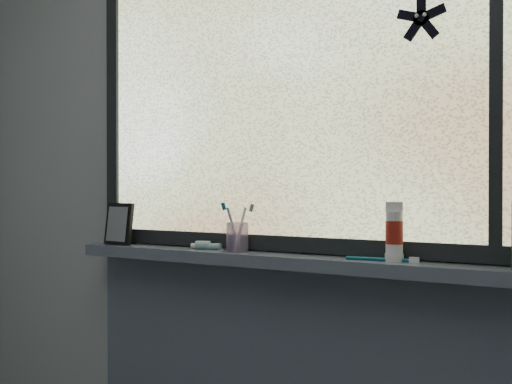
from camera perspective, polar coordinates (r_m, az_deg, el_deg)
The scene contains 12 objects.
wall_back at distance 1.87m, azimuth 4.34°, elevation 0.98°, with size 3.00×0.01×2.50m, color #9EA3A8.
windowsill at distance 1.82m, azimuth 3.35°, elevation -6.92°, with size 1.62×0.14×0.04m, color #4D5767.
window_pane at distance 1.87m, azimuth 4.05°, elevation 9.59°, with size 1.50×0.01×1.00m, color silver.
frame_bottom at distance 1.85m, azimuth 3.99°, elevation -5.21°, with size 1.60×0.03×0.05m, color black.
frame_left at distance 2.30m, azimuth -14.00°, elevation 7.87°, with size 0.05×0.03×1.10m, color black.
frame_mullion at distance 1.71m, azimuth 22.91°, elevation 10.42°, with size 0.04×0.03×1.00m, color black.
starfish_sticker at distance 1.78m, azimuth 16.20°, elevation 16.35°, with size 0.15×0.02×0.15m, color black, non-canonical shape.
vanity_mirror at distance 2.18m, azimuth -13.54°, elevation -3.12°, with size 0.12×0.06×0.15m, color black.
toothpaste_tube at distance 1.97m, azimuth -4.90°, elevation -5.32°, with size 0.16×0.03×0.03m, color silver, non-canonical shape.
toothbrush_cup at distance 1.90m, azimuth -1.88°, elevation -4.52°, with size 0.07×0.07×0.10m, color #C8A9E0.
toothbrush_lying at distance 1.70m, azimuth 12.05°, elevation -6.49°, with size 0.23×0.02×0.02m, color #0C586E, non-canonical shape.
cream_tube at distance 1.70m, azimuth 13.66°, elevation -3.68°, with size 0.05×0.05×0.12m, color silver.
Camera 1 is at (0.77, -0.40, 1.23)m, focal length 40.00 mm.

